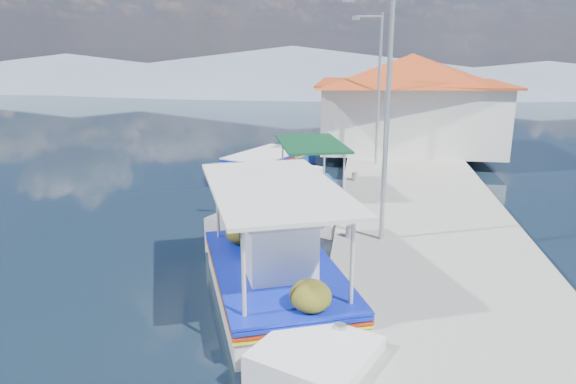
# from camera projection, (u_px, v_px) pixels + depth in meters

# --- Properties ---
(ground) EXTENTS (160.00, 160.00, 0.00)m
(ground) POSITION_uv_depth(u_px,v_px,m) (183.00, 279.00, 12.36)
(ground) COLOR black
(ground) RESTS_ON ground
(quay) EXTENTS (5.00, 44.00, 0.50)m
(quay) POSITION_uv_depth(u_px,v_px,m) (418.00, 205.00, 17.21)
(quay) COLOR #9B9991
(quay) RESTS_ON ground
(bollards) EXTENTS (0.20, 17.20, 0.30)m
(bollards) POSITION_uv_depth(u_px,v_px,m) (353.00, 197.00, 16.67)
(bollards) COLOR #A5A8AD
(bollards) RESTS_ON quay
(main_caique) EXTENTS (4.51, 7.96, 2.82)m
(main_caique) POSITION_uv_depth(u_px,v_px,m) (277.00, 276.00, 11.24)
(main_caique) COLOR white
(main_caique) RESTS_ON ground
(caique_green_canopy) EXTENTS (3.11, 6.28, 2.44)m
(caique_green_canopy) POSITION_uv_depth(u_px,v_px,m) (312.00, 196.00, 17.84)
(caique_green_canopy) COLOR white
(caique_green_canopy) RESTS_ON ground
(caique_blue_hull) EXTENTS (3.79, 6.40, 1.24)m
(caique_blue_hull) POSITION_uv_depth(u_px,v_px,m) (266.00, 164.00, 22.80)
(caique_blue_hull) COLOR #1D46AE
(caique_blue_hull) RESTS_ON ground
(harbor_building) EXTENTS (10.49, 10.49, 4.40)m
(harbor_building) POSITION_uv_depth(u_px,v_px,m) (410.00, 100.00, 25.07)
(harbor_building) COLOR silver
(harbor_building) RESTS_ON quay
(lamp_post_near) EXTENTS (1.21, 0.14, 6.00)m
(lamp_post_near) POSITION_uv_depth(u_px,v_px,m) (384.00, 107.00, 12.62)
(lamp_post_near) COLOR #A5A8AD
(lamp_post_near) RESTS_ON quay
(lamp_post_far) EXTENTS (1.21, 0.14, 6.00)m
(lamp_post_far) POSITION_uv_depth(u_px,v_px,m) (377.00, 82.00, 21.20)
(lamp_post_far) COLOR #A5A8AD
(lamp_post_far) RESTS_ON quay
(mountain_ridge) EXTENTS (171.40, 96.00, 5.50)m
(mountain_ridge) POSITION_uv_depth(u_px,v_px,m) (386.00, 73.00, 64.32)
(mountain_ridge) COLOR slate
(mountain_ridge) RESTS_ON ground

